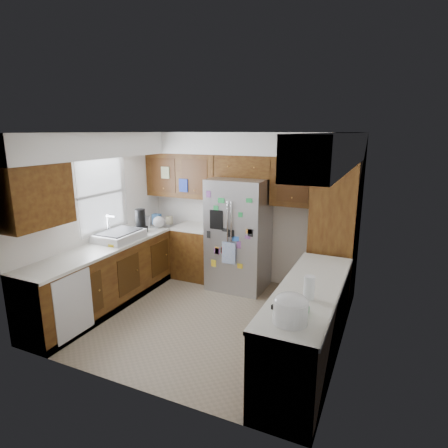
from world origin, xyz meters
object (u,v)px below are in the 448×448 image
at_px(fridge, 239,234).
at_px(paper_towel, 309,288).
at_px(rice_cooker, 291,308).
at_px(pantry, 335,235).

distance_m(fridge, paper_towel, 2.51).
bearing_deg(paper_towel, fridge, 128.11).
relative_size(fridge, paper_towel, 7.58).
relative_size(rice_cooker, paper_towel, 1.30).
bearing_deg(pantry, paper_towel, -88.64).
distance_m(pantry, paper_towel, 1.92).
height_order(fridge, rice_cooker, fridge).
bearing_deg(rice_cooker, fridge, 120.96).
bearing_deg(paper_towel, pantry, 91.36).
xyz_separation_m(rice_cooker, paper_towel, (0.05, 0.53, -0.02)).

